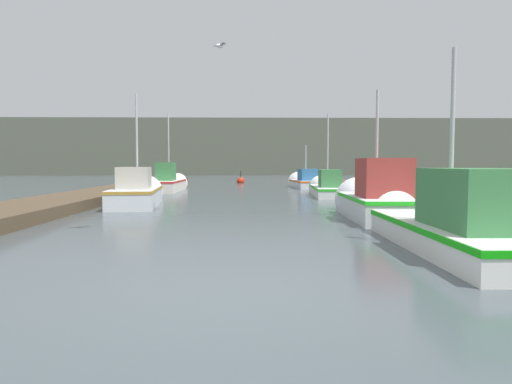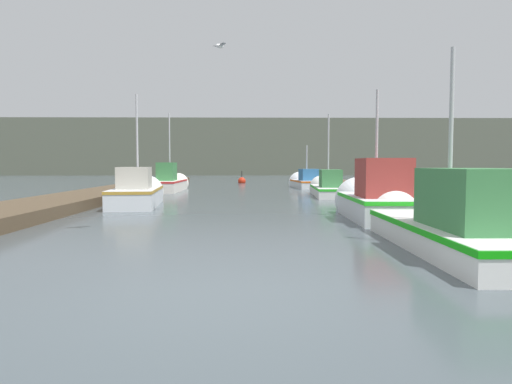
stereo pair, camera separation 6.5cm
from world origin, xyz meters
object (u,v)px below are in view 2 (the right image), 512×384
Objects in this scene: fishing_boat_4 at (170,182)px; mooring_piling_1 at (160,178)px; fishing_boat_2 at (139,193)px; fishing_boat_1 at (374,199)px; fishing_boat_5 at (306,182)px; mooring_piling_3 at (139,183)px; fishing_boat_3 at (327,188)px; channel_buoy at (242,181)px; mooring_piling_0 at (172,179)px; seagull_lead at (220,46)px; fishing_boat_0 at (438,221)px; mooring_piling_2 at (167,178)px.

fishing_boat_4 reaches higher than mooring_piling_1.
fishing_boat_2 reaches higher than mooring_piling_1.
fishing_boat_1 is 8.91m from fishing_boat_2.
fishing_boat_2 is at bearing -126.81° from fishing_boat_5.
mooring_piling_3 is (-0.96, -3.50, 0.12)m from fishing_boat_4.
fishing_boat_4 is at bearing 159.92° from fishing_boat_3.
channel_buoy is (-4.34, 6.93, -0.21)m from fishing_boat_5.
seagull_lead reaches higher than mooring_piling_0.
fishing_boat_2 is at bearing -87.00° from fishing_boat_4.
fishing_boat_0 is 12.44× the size of seagull_lead.
fishing_boat_1 is 15.76m from fishing_boat_4.
fishing_boat_0 is 1.32× the size of fishing_boat_1.
channel_buoy is at bearing 59.42° from mooring_piling_2.
fishing_boat_3 is at bearing 89.90° from fishing_boat_1.
mooring_piling_0 is 1.90× the size of seagull_lead.
fishing_boat_4 reaches higher than channel_buoy.
fishing_boat_5 reaches higher than mooring_piling_0.
mooring_piling_0 is 4.25m from mooring_piling_1.
fishing_boat_4 is at bearing -63.81° from mooring_piling_1.
mooring_piling_1 is at bearing 90.90° from fishing_boat_2.
seagull_lead reaches higher than mooring_piling_3.
channel_buoy is (4.65, 7.87, -0.51)m from mooring_piling_2.
fishing_boat_0 is 28.51m from channel_buoy.
seagull_lead is at bearing -110.80° from fishing_boat_5.
seagull_lead is (-4.65, -16.14, 4.69)m from fishing_boat_5.
mooring_piling_1 is (-0.98, 1.99, 0.19)m from fishing_boat_4.
mooring_piling_3 is (-9.29, -7.02, 0.22)m from fishing_boat_5.
fishing_boat_2 reaches higher than mooring_piling_3.
fishing_boat_0 reaches higher than fishing_boat_5.
fishing_boat_2 is 3.97× the size of mooring_piling_2.
mooring_piling_0 is at bearing -139.66° from channel_buoy.
fishing_boat_3 is at bearing 114.27° from seagull_lead.
fishing_boat_1 reaches higher than mooring_piling_2.
fishing_boat_5 is 17.44m from seagull_lead.
fishing_boat_4 is 11.21× the size of seagull_lead.
mooring_piling_3 is at bearing 169.63° from seagull_lead.
fishing_boat_2 is 19.97m from channel_buoy.
fishing_boat_5 is (7.97, 12.71, -0.07)m from fishing_boat_2.
mooring_piling_2 is 2.69× the size of seagull_lead.
fishing_boat_1 reaches higher than fishing_boat_5.
mooring_piling_2 is (-8.83, 16.05, 0.16)m from fishing_boat_1.
fishing_boat_3 reaches higher than fishing_boat_1.
mooring_piling_3 is (-0.30, -6.07, -0.09)m from mooring_piling_2.
fishing_boat_5 is (8.33, 3.52, -0.10)m from fishing_boat_4.
fishing_boat_3 is 14.87m from channel_buoy.
mooring_piling_3 is (-9.13, 9.98, 0.07)m from fishing_boat_1.
mooring_piling_1 is at bearing -175.40° from fishing_boat_5.
fishing_boat_2 is 10.71× the size of seagull_lead.
mooring_piling_1 reaches higher than mooring_piling_0.
fishing_boat_0 is at bearing -64.93° from mooring_piling_1.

